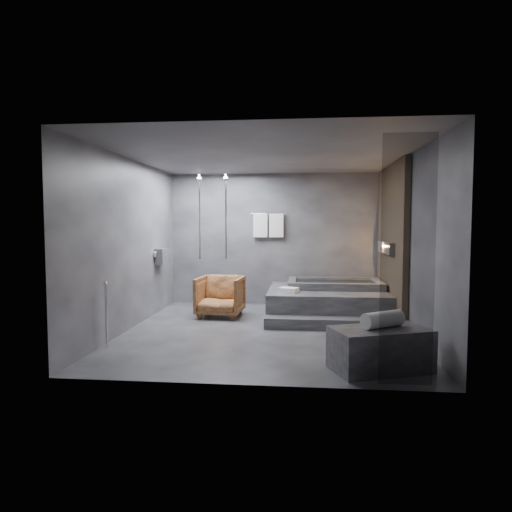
# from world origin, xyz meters

# --- Properties ---
(room) EXTENTS (5.00, 5.04, 2.82)m
(room) POSITION_xyz_m (0.40, 0.24, 1.73)
(room) COLOR #2B2B2E
(room) RESTS_ON ground
(tub_deck) EXTENTS (2.20, 2.00, 0.50)m
(tub_deck) POSITION_xyz_m (1.05, 1.45, 0.25)
(tub_deck) COLOR #303032
(tub_deck) RESTS_ON ground
(tub_step) EXTENTS (2.20, 0.36, 0.18)m
(tub_step) POSITION_xyz_m (1.05, 0.27, 0.09)
(tub_step) COLOR #303032
(tub_step) RESTS_ON ground
(concrete_bench) EXTENTS (1.26, 0.97, 0.50)m
(concrete_bench) POSITION_xyz_m (1.50, -1.84, 0.25)
(concrete_bench) COLOR #2D2D2F
(concrete_bench) RESTS_ON ground
(driftwood_chair) EXTENTS (0.87, 0.89, 0.76)m
(driftwood_chair) POSITION_xyz_m (-0.95, 1.09, 0.38)
(driftwood_chair) COLOR #4E2A13
(driftwood_chair) RESTS_ON ground
(rolled_towel) EXTENTS (0.55, 0.46, 0.19)m
(rolled_towel) POSITION_xyz_m (1.52, -1.80, 0.60)
(rolled_towel) COLOR silver
(rolled_towel) RESTS_ON concrete_bench
(deck_towel) EXTENTS (0.38, 0.33, 0.09)m
(deck_towel) POSITION_xyz_m (0.33, 0.91, 0.54)
(deck_towel) COLOR white
(deck_towel) RESTS_ON tub_deck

